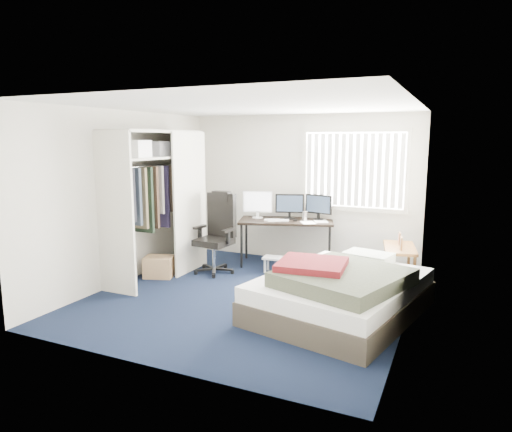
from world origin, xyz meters
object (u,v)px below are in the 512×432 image
object	(u,v)px
office_chair	(217,241)
nightstand	(400,251)
bed	(340,291)
desk	(286,218)

from	to	relation	value
office_chair	nightstand	xyz separation A→B (m)	(2.74, 0.43, 0.02)
office_chair	bed	size ratio (longest dim) A/B	0.52
desk	nightstand	distance (m)	1.96
nightstand	bed	distance (m)	1.54
nightstand	desk	bearing A→B (deg)	166.99
desk	nightstand	world-z (taller)	desk
nightstand	office_chair	bearing A→B (deg)	-171.02
nightstand	bed	xyz separation A→B (m)	(-0.50, -1.45, -0.21)
desk	bed	bearing A→B (deg)	-53.50
office_chair	bed	world-z (taller)	office_chair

